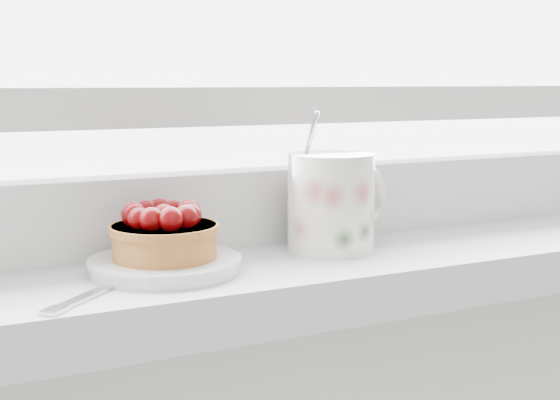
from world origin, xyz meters
TOP-DOWN VIEW (x-y plane):
  - saucer at (-0.09, 1.89)m, footprint 0.12×0.12m
  - raspberry_tart at (-0.09, 1.89)m, footprint 0.09×0.09m
  - floral_mug at (0.08, 1.90)m, footprint 0.12×0.10m
  - fork at (-0.14, 1.86)m, footprint 0.13×0.12m

SIDE VIEW (x-z plane):
  - fork at x=-0.14m, z-range 0.94..0.94m
  - saucer at x=-0.09m, z-range 0.94..0.95m
  - raspberry_tart at x=-0.09m, z-range 0.95..1.00m
  - floral_mug at x=0.08m, z-range 0.92..1.05m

